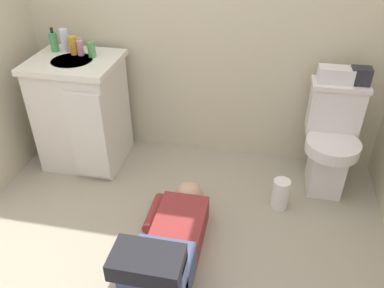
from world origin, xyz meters
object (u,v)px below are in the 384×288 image
Objects in this scene: bottle_pink at (80,48)px; bottle_green at (91,49)px; faucet at (81,45)px; tissue_box at (336,75)px; toilet at (331,140)px; bottle_clear at (65,40)px; soap_dispenser at (54,42)px; vanity_cabinet at (82,111)px; bottle_amber at (74,45)px; person_plumber at (169,246)px; toiletry_bag at (361,76)px; paper_towel_roll at (280,194)px.

bottle_pink is 0.99× the size of bottle_green.
faucet reaches higher than tissue_box.
toilet is 4.68× the size of bottle_clear.
bottle_green is at bearing -9.70° from soap_dispenser.
vanity_cabinet is 0.47m from bottle_green.
person_plumber is at bearing -47.76° from bottle_amber.
faucet reaches higher than toiletry_bag.
bottle_clear is 0.23m from bottle_green.
bottle_green is at bearing -32.67° from faucet.
bottle_pink is (-1.70, -0.05, 0.07)m from tissue_box.
bottle_amber is (-0.91, 1.00, 0.71)m from person_plumber.
bottle_amber is at bearing 169.01° from bottle_pink.
person_plumber is at bearing -50.04° from faucet.
soap_dispenser is 0.31m from bottle_green.
tissue_box is 1.62m from bottle_green.
soap_dispenser is 1.88m from paper_towel_roll.
toiletry_bag is (1.00, 1.04, 0.63)m from person_plumber.
soap_dispenser reaches higher than tissue_box.
tissue_box is at bearing -0.39° from faucet.
bottle_pink is (-1.85, -0.05, 0.07)m from toiletry_bag.
person_plumber is 6.64× the size of bottle_clear.
person_plumber is 4.84× the size of tissue_box.
toilet is 1.74m from bottle_green.
bottle_amber is 0.14m from bottle_green.
toiletry_bag is at bearing 0.00° from tissue_box.
faucet is 0.19m from soap_dispenser.
toiletry_bag is 0.99× the size of bottle_amber.
vanity_cabinet is 1.92m from toiletry_bag.
paper_towel_roll is (1.50, -0.37, -0.77)m from bottle_amber.
bottle_clear is 0.14m from bottle_pink.
bottle_clear reaches higher than person_plumber.
toilet is 0.51m from paper_towel_roll.
tissue_box is 1.33× the size of soap_dispenser.
bottle_clear is at bearing -179.86° from tissue_box.
soap_dispenser reaches higher than bottle_green.
vanity_cabinet is at bearing -88.69° from faucet.
faucet is 0.13m from bottle_green.
soap_dispenser reaches higher than person_plumber.
person_plumber is 10.27× the size of bottle_green.
faucet reaches higher than paper_towel_roll.
paper_towel_roll is at bearing -133.20° from toilet.
toilet is at bearing 46.71° from person_plumber.
toiletry_bag is at bearing 45.35° from paper_towel_roll.
bottle_clear is at bearing 156.77° from bottle_amber.
bottle_clear is at bearing 133.67° from person_plumber.
paper_towel_roll is (-0.41, -0.41, -0.70)m from toiletry_bag.
soap_dispenser is (-1.96, 0.08, 0.52)m from toilet.
bottle_green is 1.60m from paper_towel_roll.
bottle_green reaches higher than vanity_cabinet.
person_plumber is 6.42× the size of soap_dispenser.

